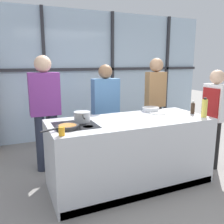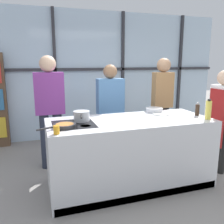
% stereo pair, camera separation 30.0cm
% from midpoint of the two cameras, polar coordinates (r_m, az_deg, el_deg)
% --- Properties ---
extents(ground_plane, '(18.00, 18.00, 0.00)m').
position_cam_midpoint_polar(ground_plane, '(3.55, 6.75, -16.71)').
color(ground_plane, gray).
extents(back_window_wall, '(6.40, 0.10, 2.80)m').
position_cam_midpoint_polar(back_window_wall, '(5.42, -3.70, 8.81)').
color(back_window_wall, silver).
rests_on(back_window_wall, ground_plane).
extents(demo_island, '(2.21, 0.92, 0.94)m').
position_cam_midpoint_polar(demo_island, '(3.35, 6.93, -9.69)').
color(demo_island, silver).
rests_on(demo_island, ground_plane).
extents(chef, '(0.22, 0.38, 1.58)m').
position_cam_midpoint_polar(chef, '(4.03, 26.73, -0.64)').
color(chef, black).
rests_on(chef, ground_plane).
extents(spectator_far_left, '(0.45, 0.25, 1.80)m').
position_cam_midpoint_polar(spectator_far_left, '(3.80, -12.56, 1.51)').
color(spectator_far_left, '#232838').
rests_on(spectator_far_left, ground_plane).
extents(spectator_center_left, '(0.45, 0.23, 1.66)m').
position_cam_midpoint_polar(spectator_center_left, '(4.03, 1.71, 1.06)').
color(spectator_center_left, '#47382D').
rests_on(spectator_center_left, ground_plane).
extents(spectator_center_right, '(0.37, 0.25, 1.77)m').
position_cam_midpoint_polar(spectator_center_right, '(4.44, 13.93, 3.22)').
color(spectator_center_right, black).
rests_on(spectator_center_right, ground_plane).
extents(frying_pan, '(0.46, 0.28, 0.04)m').
position_cam_midpoint_polar(frying_pan, '(2.83, -8.47, -3.31)').
color(frying_pan, '#232326').
rests_on(frying_pan, demo_island).
extents(saucepan, '(0.22, 0.40, 0.13)m').
position_cam_midpoint_polar(saucepan, '(3.10, -4.61, -0.95)').
color(saucepan, silver).
rests_on(saucepan, demo_island).
extents(white_plate, '(0.25, 0.25, 0.01)m').
position_cam_midpoint_polar(white_plate, '(3.60, 14.01, -0.49)').
color(white_plate, white).
rests_on(white_plate, demo_island).
extents(mixing_bowl, '(0.26, 0.26, 0.07)m').
position_cam_midpoint_polar(mixing_bowl, '(3.74, 12.43, 0.49)').
color(mixing_bowl, silver).
rests_on(mixing_bowl, demo_island).
extents(oil_bottle, '(0.08, 0.08, 0.28)m').
position_cam_midpoint_polar(oil_bottle, '(3.50, 24.50, 0.46)').
color(oil_bottle, '#E0CC4C').
rests_on(oil_bottle, demo_island).
extents(pepper_grinder, '(0.06, 0.06, 0.20)m').
position_cam_midpoint_polar(pepper_grinder, '(3.69, 22.07, 0.54)').
color(pepper_grinder, '#332319').
rests_on(pepper_grinder, demo_island).
extents(juice_glass_near, '(0.07, 0.07, 0.09)m').
position_cam_midpoint_polar(juice_glass_near, '(2.58, -10.00, -4.31)').
color(juice_glass_near, orange).
rests_on(juice_glass_near, demo_island).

